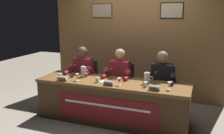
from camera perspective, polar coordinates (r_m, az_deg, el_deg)
The scene contains 24 objects.
ground_plane at distance 4.46m, azimuth 0.00°, elevation -12.27°, with size 12.00×12.00×0.00m, color gray.
wall_back_panelled at distance 5.45m, azimuth 5.45°, elevation 6.53°, with size 3.84×0.14×2.60m.
conference_table at distance 4.19m, azimuth -0.49°, elevation -6.81°, with size 2.64×0.75×0.72m.
chair_left at distance 5.08m, azimuth -6.02°, elevation -3.81°, with size 0.44×0.44×0.91m.
panelist_left at distance 4.84m, azimuth -7.16°, elevation -1.29°, with size 0.51×0.48×1.24m.
nameplate_left at distance 4.31m, azimuth -11.59°, elevation -2.64°, with size 0.19×0.06×0.08m.
juice_glass_left at distance 4.26m, azimuth -8.13°, elevation -2.06°, with size 0.06×0.06×0.12m.
water_cup_left at distance 4.50m, azimuth -12.09°, elevation -2.04°, with size 0.06×0.06×0.08m.
microphone_left at distance 4.53m, azimuth -9.21°, elevation -1.35°, with size 0.06×0.17×0.22m.
chair_center at distance 4.79m, azimuth 2.38°, elevation -4.77°, with size 0.44×0.44×0.91m.
panelist_center at distance 4.53m, azimuth 1.61°, elevation -2.15°, with size 0.51×0.48×1.24m.
nameplate_center at distance 3.96m, azimuth -0.83°, elevation -3.77°, with size 0.17×0.06×0.08m.
juice_glass_center at distance 3.95m, azimuth 1.73°, elevation -3.10°, with size 0.06×0.06×0.12m.
water_cup_center at distance 4.15m, azimuth -3.43°, elevation -3.05°, with size 0.06×0.06×0.08m.
microphone_center at distance 4.17m, azimuth -0.60°, elevation -2.41°, with size 0.06×0.17×0.22m.
chair_right at distance 4.62m, azimuth 11.66°, elevation -5.72°, with size 0.44×0.44×0.91m.
panelist_right at distance 4.35m, azimuth 11.39°, elevation -3.05°, with size 0.51×0.48×1.24m.
nameplate_right at distance 3.76m, azimuth 9.83°, elevation -4.85°, with size 0.17×0.06×0.08m.
juice_glass_right at distance 3.83m, azimuth 13.31°, elevation -3.97°, with size 0.06×0.06×0.12m.
water_cup_right at distance 3.91m, azimuth 7.83°, elevation -4.15°, with size 0.06×0.06×0.08m.
microphone_right at distance 3.99m, azimuth 9.90°, elevation -3.30°, with size 0.06×0.17×0.22m.
water_pitcher_left_side at distance 4.50m, azimuth -6.68°, elevation -1.11°, with size 0.15×0.10×0.21m.
water_pitcher_right_side at distance 4.08m, azimuth 8.18°, elevation -2.60°, with size 0.15×0.10×0.21m.
document_stack_center at distance 4.13m, azimuth -1.26°, elevation -3.55°, with size 0.22×0.16×0.01m.
Camera 1 is at (1.44, -3.78, 1.88)m, focal length 39.05 mm.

